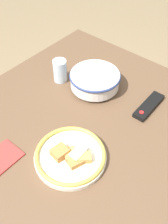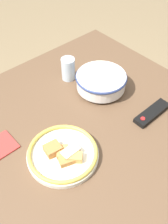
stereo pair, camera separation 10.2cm
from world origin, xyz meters
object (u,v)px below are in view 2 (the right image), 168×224
at_px(food_plate, 63,154).
at_px(drinking_glass, 68,69).
at_px(noodle_bowl, 101,81).
at_px(tv_remote, 152,113).

distance_m(food_plate, drinking_glass, 0.44).
height_order(noodle_bowl, drinking_glass, drinking_glass).
xyz_separation_m(tv_remote, drinking_glass, (0.10, -0.40, 0.04)).
bearing_deg(noodle_bowl, food_plate, 26.02).
distance_m(noodle_bowl, drinking_glass, 0.17).
height_order(noodle_bowl, food_plate, noodle_bowl).
xyz_separation_m(noodle_bowl, food_plate, (0.35, 0.17, -0.03)).
distance_m(noodle_bowl, food_plate, 0.39).
relative_size(tv_remote, drinking_glass, 1.68).
bearing_deg(tv_remote, noodle_bowl, 9.77).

